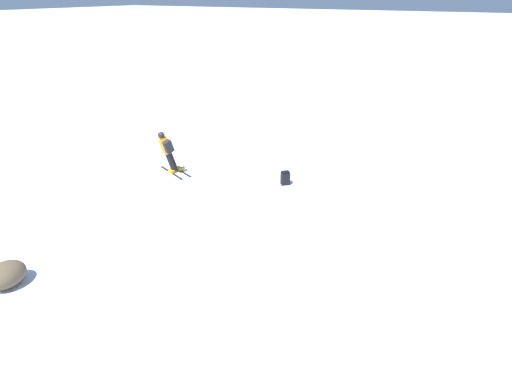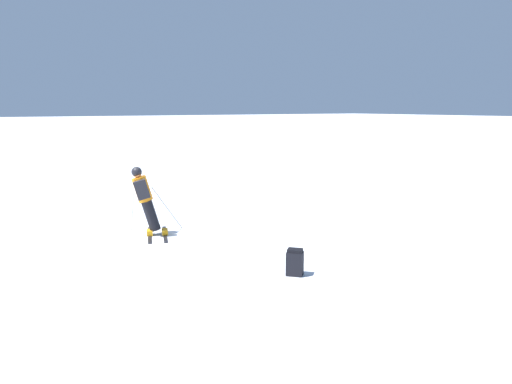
# 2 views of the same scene
# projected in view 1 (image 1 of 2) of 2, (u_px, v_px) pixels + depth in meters

# --- Properties ---
(ground_plane) EXTENTS (300.00, 300.00, 0.00)m
(ground_plane) POSITION_uv_depth(u_px,v_px,m) (152.00, 185.00, 14.19)
(ground_plane) COLOR white
(skier) EXTENTS (1.40, 1.66, 1.70)m
(skier) POSITION_uv_depth(u_px,v_px,m) (168.00, 151.00, 14.63)
(skier) COLOR black
(skier) RESTS_ON ground
(spare_backpack) EXTENTS (0.37, 0.37, 0.50)m
(spare_backpack) POSITION_uv_depth(u_px,v_px,m) (285.00, 178.00, 14.11)
(spare_backpack) COLOR black
(spare_backpack) RESTS_ON ground
(exposed_boulder_0) EXTENTS (0.90, 0.76, 0.58)m
(exposed_boulder_0) POSITION_uv_depth(u_px,v_px,m) (6.00, 275.00, 9.23)
(exposed_boulder_0) COLOR brown
(exposed_boulder_0) RESTS_ON ground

